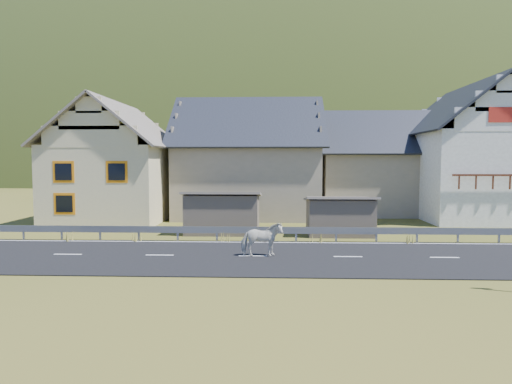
{
  "coord_description": "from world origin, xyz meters",
  "views": [
    {
      "loc": [
        0.88,
        -19.05,
        4.09
      ],
      "look_at": [
        0.04,
        2.31,
        2.6
      ],
      "focal_mm": 32.0,
      "sensor_mm": 36.0,
      "label": 1
    }
  ],
  "objects": [
    {
      "name": "ground",
      "position": [
        0.0,
        0.0,
        0.0
      ],
      "size": [
        160.0,
        160.0,
        0.0
      ],
      "primitive_type": "plane",
      "color": "#3A4216",
      "rests_on": "ground"
    },
    {
      "name": "lane_markings",
      "position": [
        0.0,
        0.0,
        0.04
      ],
      "size": [
        60.0,
        6.6,
        0.01
      ],
      "primitive_type": "cube",
      "color": "silver",
      "rests_on": "road"
    },
    {
      "name": "house_cream",
      "position": [
        -10.0,
        12.0,
        4.36
      ],
      "size": [
        7.8,
        9.8,
        8.3
      ],
      "color": "beige",
      "rests_on": "ground"
    },
    {
      "name": "house_stone_b",
      "position": [
        9.0,
        17.0,
        4.24
      ],
      "size": [
        9.8,
        8.8,
        8.1
      ],
      "color": "gray",
      "rests_on": "ground"
    },
    {
      "name": "road",
      "position": [
        0.0,
        0.0,
        0.02
      ],
      "size": [
        60.0,
        7.0,
        0.04
      ],
      "primitive_type": "cube",
      "color": "black",
      "rests_on": "ground"
    },
    {
      "name": "shed_right",
      "position": [
        4.5,
        6.0,
        1.0
      ],
      "size": [
        3.8,
        2.9,
        2.2
      ],
      "primitive_type": "cube",
      "color": "#685C50",
      "rests_on": "ground"
    },
    {
      "name": "guardrail",
      "position": [
        -0.0,
        3.68,
        0.56
      ],
      "size": [
        28.1,
        0.09,
        0.75
      ],
      "color": "#93969B",
      "rests_on": "ground"
    },
    {
      "name": "conifer_patch",
      "position": [
        -55.0,
        110.0,
        6.0
      ],
      "size": [
        76.0,
        50.0,
        28.0
      ],
      "primitive_type": "ellipsoid",
      "color": "black",
      "rests_on": "ground"
    },
    {
      "name": "mountain",
      "position": [
        5.0,
        180.0,
        -20.0
      ],
      "size": [
        440.0,
        280.0,
        260.0
      ],
      "primitive_type": "ellipsoid",
      "color": "#293513",
      "rests_on": "ground"
    },
    {
      "name": "house_white",
      "position": [
        15.0,
        14.0,
        5.06
      ],
      "size": [
        8.8,
        10.8,
        9.7
      ],
      "color": "white",
      "rests_on": "ground"
    },
    {
      "name": "house_stone_a",
      "position": [
        -1.0,
        15.0,
        4.63
      ],
      "size": [
        10.8,
        9.8,
        8.9
      ],
      "color": "gray",
      "rests_on": "ground"
    },
    {
      "name": "horse",
      "position": [
        0.37,
        -0.05,
        0.77
      ],
      "size": [
        1.0,
        1.8,
        1.45
      ],
      "primitive_type": "imported",
      "rotation": [
        0.0,
        0.0,
        1.7
      ],
      "color": "beige",
      "rests_on": "road"
    },
    {
      "name": "shed_left",
      "position": [
        -2.0,
        6.5,
        1.1
      ],
      "size": [
        4.3,
        3.3,
        2.4
      ],
      "primitive_type": "cube",
      "color": "#685C50",
      "rests_on": "ground"
    }
  ]
}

